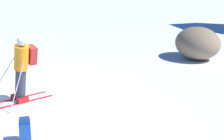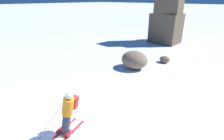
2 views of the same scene
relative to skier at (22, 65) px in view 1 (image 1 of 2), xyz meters
name	(u,v)px [view 1 (image 1 of 2)]	position (x,y,z in m)	size (l,w,h in m)	color
ground_plane	(19,99)	(-0.35, -0.09, -0.98)	(300.00, 300.00, 0.00)	white
skier	(22,65)	(0.00, 0.00, 0.00)	(1.24, 1.72, 1.78)	red
spare_backpack	(25,131)	(2.12, -0.34, -0.73)	(0.33, 0.26, 0.50)	#194293
exposed_boulder_1	(198,43)	(-2.00, 6.44, -0.40)	(1.77, 1.50, 1.15)	#7A664C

